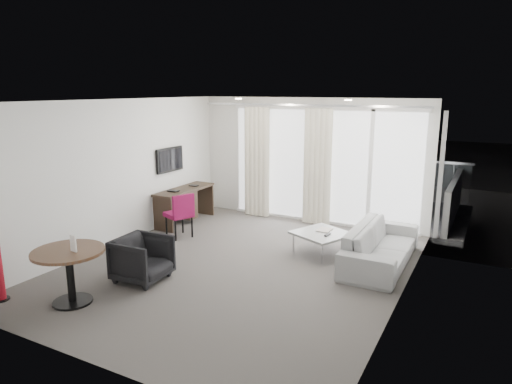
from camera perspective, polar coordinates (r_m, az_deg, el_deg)
The scene contains 27 objects.
floor at distance 7.39m, azimuth -2.20°, elevation -9.27°, with size 5.00×6.00×0.00m, color #4B4743.
ceiling at distance 6.85m, azimuth -2.39°, elevation 11.33°, with size 5.00×6.00×0.00m, color white.
wall_left at distance 8.52m, azimuth -17.02°, elevation 2.26°, with size 0.00×6.00×2.60m, color silver.
wall_right at distance 6.17m, azimuth 18.23°, elevation -1.68°, with size 0.00×6.00×2.60m, color silver.
wall_front at distance 4.75m, azimuth -20.88°, elevation -6.16°, with size 5.00×0.00×2.60m, color silver.
window_panel at distance 9.57m, azimuth 8.30°, elevation 3.19°, with size 4.00×0.02×2.38m, color white, non-canonical shape.
window_frame at distance 9.56m, azimuth 8.27°, elevation 3.18°, with size 4.10×0.06×2.44m, color white, non-canonical shape.
curtain_left at distance 10.00m, azimuth 0.12°, elevation 3.73°, with size 0.60×0.20×2.38m, color beige, non-canonical shape.
curtain_right at distance 9.43m, azimuth 7.68°, elevation 3.08°, with size 0.60×0.20×2.38m, color beige, non-canonical shape.
curtain_track at distance 9.40m, azimuth 6.45°, elevation 10.74°, with size 4.80×0.04×0.04m, color #B2B2B7, non-canonical shape.
downlight_a at distance 8.68m, azimuth -2.21°, elevation 11.57°, with size 0.12×0.12×0.02m, color #FFE0B2.
downlight_b at distance 7.85m, azimuth 11.45°, elevation 11.20°, with size 0.12×0.12×0.02m, color #FFE0B2.
desk at distance 9.75m, azimuth -8.85°, elevation -1.68°, with size 0.49×1.55×0.73m, color black, non-canonical shape.
tv at distance 9.54m, azimuth -10.73°, elevation 3.99°, with size 0.05×0.80×0.50m, color black, non-canonical shape.
desk_chair at distance 8.79m, azimuth -9.64°, elevation -2.84°, with size 0.47×0.44×0.87m, color maroon, non-canonical shape.
round_table at distance 6.55m, azimuth -22.18°, elevation -9.77°, with size 0.92×0.92×0.74m, color #432B1C, non-canonical shape.
menu_card at distance 6.35m, azimuth -21.78°, elevation -7.04°, with size 0.12×0.02×0.22m, color white, non-canonical shape.
tub_armchair at distance 6.98m, azimuth -14.02°, elevation -8.10°, with size 0.71×0.73×0.66m, color black.
coffee_table at distance 7.96m, azimuth 8.20°, elevation -6.31°, with size 0.83×0.83×0.37m, color gray, non-canonical shape.
remote at distance 7.77m, azimuth 8.92°, elevation -5.46°, with size 0.05×0.15×0.02m, color black, non-canonical shape.
magazine at distance 8.03m, azimuth 8.55°, elevation -4.85°, with size 0.21×0.27×0.02m, color gray, non-canonical shape.
sofa at distance 7.66m, azimuth 15.34°, elevation -6.41°, with size 2.15×0.84×0.63m, color gray.
terrace_slab at distance 11.24m, azimuth 10.71°, elevation -2.03°, with size 5.60×3.00×0.12m, color #4D4D50.
rattan_chair_a at distance 10.82m, azimuth 13.65°, elevation -0.00°, with size 0.61×0.61×0.89m, color brown, non-canonical shape.
rattan_chair_b at distance 10.43m, azimuth 18.80°, elevation -0.77°, with size 0.62×0.62×0.90m, color brown, non-canonical shape.
rattan_table at distance 10.30m, azimuth 14.62°, elevation -1.87°, with size 0.48×0.48×0.48m, color brown, non-canonical shape.
balustrade at distance 12.49m, azimuth 12.81°, elevation 1.98°, with size 5.50×0.06×1.05m, color #B2B2B7, non-canonical shape.
Camera 1 is at (3.45, -5.92, 2.77)m, focal length 32.00 mm.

